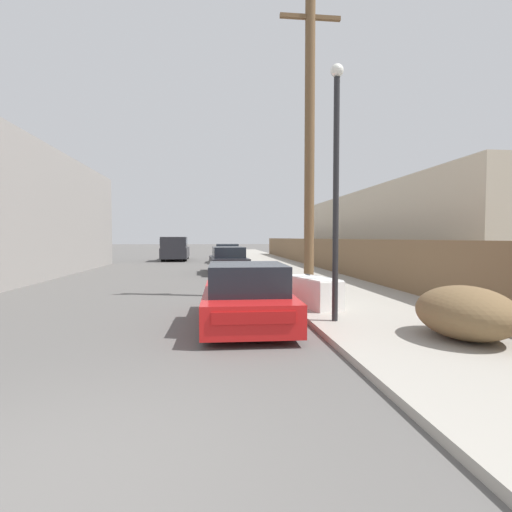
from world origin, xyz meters
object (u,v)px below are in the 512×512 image
(pickup_truck, at_px, (175,249))
(car_parked_far, at_px, (227,254))
(street_lamp, at_px, (336,175))
(brush_pile, at_px, (465,312))
(parked_sports_car_red, at_px, (246,297))
(utility_pole, at_px, (310,139))
(car_parked_mid, at_px, (228,261))
(discarded_fridge, at_px, (313,292))

(pickup_truck, bearing_deg, car_parked_far, 143.43)
(street_lamp, height_order, brush_pile, street_lamp)
(parked_sports_car_red, xyz_separation_m, brush_pile, (3.53, -2.06, -0.01))
(pickup_truck, xyz_separation_m, utility_pole, (5.83, -20.56, 3.81))
(pickup_truck, relative_size, brush_pile, 3.05)
(street_lamp, bearing_deg, parked_sports_car_red, 166.94)
(car_parked_mid, distance_m, pickup_truck, 12.37)
(discarded_fridge, relative_size, street_lamp, 0.37)
(car_parked_mid, relative_size, brush_pile, 2.37)
(parked_sports_car_red, distance_m, utility_pole, 5.81)
(street_lamp, bearing_deg, car_parked_far, 93.75)
(utility_pole, relative_size, brush_pile, 4.70)
(brush_pile, bearing_deg, pickup_truck, 105.44)
(car_parked_far, bearing_deg, parked_sports_car_red, -90.04)
(car_parked_far, height_order, brush_pile, car_parked_far)
(car_parked_mid, distance_m, utility_pole, 9.92)
(car_parked_mid, xyz_separation_m, car_parked_far, (0.28, 8.91, 0.00))
(parked_sports_car_red, height_order, brush_pile, parked_sports_car_red)
(car_parked_far, xyz_separation_m, pickup_truck, (-4.03, 2.86, 0.30))
(car_parked_mid, relative_size, utility_pole, 0.50)
(pickup_truck, relative_size, street_lamp, 1.14)
(parked_sports_car_red, bearing_deg, utility_pole, 58.47)
(car_parked_far, height_order, street_lamp, street_lamp)
(discarded_fridge, xyz_separation_m, street_lamp, (0.01, -1.77, 2.61))
(brush_pile, bearing_deg, parked_sports_car_red, 149.74)
(discarded_fridge, bearing_deg, car_parked_mid, 82.93)
(parked_sports_car_red, height_order, pickup_truck, pickup_truck)
(parked_sports_car_red, distance_m, car_parked_far, 21.10)
(pickup_truck, xyz_separation_m, street_lamp, (5.45, -24.38, 2.15))
(car_parked_far, bearing_deg, street_lamp, -85.26)
(parked_sports_car_red, height_order, car_parked_mid, car_parked_mid)
(car_parked_mid, relative_size, pickup_truck, 0.78)
(pickup_truck, bearing_deg, discarded_fridge, 102.32)
(discarded_fridge, height_order, brush_pile, brush_pile)
(car_parked_mid, xyz_separation_m, utility_pole, (2.08, -8.79, 4.12))
(car_parked_far, distance_m, pickup_truck, 4.96)
(pickup_truck, bearing_deg, car_parked_mid, 106.49)
(parked_sports_car_red, height_order, car_parked_far, car_parked_far)
(discarded_fridge, xyz_separation_m, utility_pole, (0.40, 2.04, 4.28))
(street_lamp, bearing_deg, car_parked_mid, 97.65)
(discarded_fridge, height_order, parked_sports_car_red, parked_sports_car_red)
(discarded_fridge, height_order, utility_pole, utility_pole)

